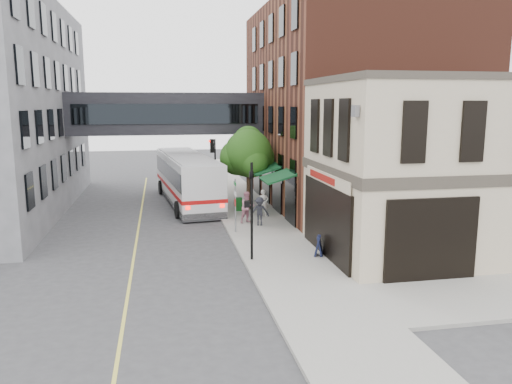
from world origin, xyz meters
name	(u,v)px	position (x,y,z in m)	size (l,w,h in m)	color
ground	(251,277)	(0.00, 0.00, 0.00)	(120.00, 120.00, 0.00)	#38383A
sidewalk_main	(243,207)	(2.00, 14.00, 0.07)	(4.00, 60.00, 0.15)	gray
corner_building	(427,167)	(8.97, 2.00, 4.21)	(10.19, 8.12, 8.45)	#B9A98D
brick_building	(349,107)	(9.98, 15.00, 6.99)	(13.76, 18.00, 14.00)	#55261A
skyway_bridge	(167,114)	(-3.00, 18.00, 6.50)	(14.00, 3.18, 3.00)	black
traffic_signal_near	(251,199)	(0.37, 2.00, 2.98)	(0.44, 0.22, 4.60)	black
traffic_signal_far	(213,157)	(0.26, 17.00, 3.34)	(0.53, 0.28, 4.50)	black
street_sign_pole	(235,201)	(0.39, 7.00, 1.93)	(0.08, 0.75, 3.00)	gray
street_tree	(248,154)	(2.19, 13.22, 3.91)	(3.80, 3.20, 5.60)	#382619
lane_marking	(139,226)	(-5.00, 10.00, 0.01)	(0.12, 40.00, 0.01)	#D8CC4C
bus	(187,177)	(-1.73, 16.55, 1.95)	(4.33, 13.20, 3.49)	silver
pedestrian_a	(264,203)	(2.74, 10.55, 1.01)	(0.63, 0.41, 1.72)	white
pedestrian_b	(247,207)	(1.44, 9.10, 1.10)	(0.92, 0.72, 1.90)	#BF7B8E
pedestrian_c	(260,211)	(2.04, 8.32, 0.99)	(1.09, 0.63, 1.69)	#202229
newspaper_box	(238,204)	(1.43, 12.61, 0.60)	(0.45, 0.40, 0.89)	#125118
sandwich_board	(319,246)	(3.60, 1.95, 0.63)	(0.35, 0.54, 0.96)	black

